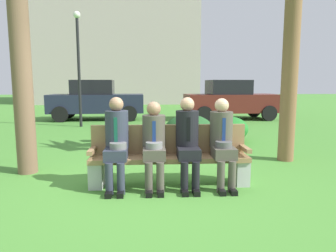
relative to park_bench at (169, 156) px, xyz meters
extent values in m
plane|color=#478732|center=(-0.25, -0.09, -0.44)|extent=(80.00, 80.00, 0.00)
cube|color=#99754C|center=(0.00, -0.06, -0.02)|extent=(2.37, 0.44, 0.07)
cube|color=#99754C|center=(0.00, 0.13, 0.24)|extent=(2.37, 0.06, 0.45)
cube|color=#99754C|center=(-1.15, -0.06, 0.11)|extent=(0.08, 0.44, 0.06)
cube|color=#99754C|center=(1.15, -0.06, 0.11)|extent=(0.08, 0.44, 0.06)
cube|color=#BBBBBB|center=(-1.09, -0.06, -0.25)|extent=(0.20, 0.37, 0.38)
cube|color=#BBBBBB|center=(1.09, -0.06, -0.25)|extent=(0.20, 0.37, 0.38)
cube|color=#2D3342|center=(-0.78, -0.23, 0.09)|extent=(0.32, 0.38, 0.16)
cylinder|color=#2D3342|center=(-0.86, -0.42, -0.21)|extent=(0.11, 0.11, 0.45)
cylinder|color=#2D3342|center=(-0.70, -0.42, -0.21)|extent=(0.11, 0.11, 0.45)
cube|color=black|center=(-0.86, -0.48, -0.40)|extent=(0.09, 0.22, 0.07)
cube|color=black|center=(-0.70, -0.48, -0.40)|extent=(0.09, 0.22, 0.07)
cylinder|color=#2D3342|center=(-0.78, -0.04, 0.42)|extent=(0.34, 0.34, 0.56)
cube|color=#144C3D|center=(-0.78, -0.21, 0.44)|extent=(0.05, 0.01, 0.36)
sphere|color=#9E7556|center=(-0.78, -0.04, 0.79)|extent=(0.21, 0.21, 0.21)
cylinder|color=slate|center=(-0.74, -0.25, 0.22)|extent=(0.24, 0.24, 0.09)
cube|color=#4C473D|center=(-0.23, -0.23, 0.09)|extent=(0.32, 0.38, 0.16)
cylinder|color=#4C473D|center=(-0.31, -0.42, -0.21)|extent=(0.11, 0.11, 0.45)
cylinder|color=#4C473D|center=(-0.15, -0.42, -0.21)|extent=(0.11, 0.11, 0.45)
cube|color=black|center=(-0.31, -0.48, -0.40)|extent=(0.09, 0.22, 0.07)
cube|color=black|center=(-0.15, -0.48, -0.40)|extent=(0.09, 0.22, 0.07)
cylinder|color=#4C473D|center=(-0.23, -0.04, 0.39)|extent=(0.34, 0.34, 0.49)
cube|color=navy|center=(-0.23, -0.21, 0.41)|extent=(0.05, 0.01, 0.31)
sphere|color=#9E7556|center=(-0.23, -0.04, 0.72)|extent=(0.21, 0.21, 0.21)
cylinder|color=slate|center=(-0.23, -0.25, 0.22)|extent=(0.24, 0.24, 0.09)
cube|color=black|center=(0.26, -0.23, 0.09)|extent=(0.32, 0.38, 0.16)
cylinder|color=black|center=(0.18, -0.42, -0.21)|extent=(0.11, 0.11, 0.45)
cylinder|color=black|center=(0.34, -0.42, -0.21)|extent=(0.11, 0.11, 0.45)
cube|color=black|center=(0.18, -0.48, -0.40)|extent=(0.09, 0.22, 0.07)
cube|color=black|center=(0.34, -0.48, -0.40)|extent=(0.09, 0.22, 0.07)
cylinder|color=black|center=(0.26, -0.04, 0.42)|extent=(0.34, 0.34, 0.55)
cube|color=black|center=(0.26, -0.21, 0.44)|extent=(0.05, 0.01, 0.35)
sphere|color=tan|center=(0.26, -0.04, 0.79)|extent=(0.21, 0.21, 0.21)
cube|color=#4C473D|center=(0.78, -0.23, 0.09)|extent=(0.32, 0.38, 0.16)
cylinder|color=#4C473D|center=(0.70, -0.42, -0.21)|extent=(0.11, 0.11, 0.45)
cylinder|color=#4C473D|center=(0.86, -0.42, -0.21)|extent=(0.11, 0.11, 0.45)
cube|color=black|center=(0.70, -0.48, -0.40)|extent=(0.09, 0.22, 0.07)
cube|color=black|center=(0.86, -0.48, -0.40)|extent=(0.09, 0.22, 0.07)
cylinder|color=#4C473D|center=(0.78, -0.04, 0.41)|extent=(0.34, 0.34, 0.53)
cube|color=navy|center=(0.78, -0.21, 0.43)|extent=(0.05, 0.01, 0.34)
sphere|color=tan|center=(0.78, -0.04, 0.77)|extent=(0.21, 0.21, 0.21)
cylinder|color=#515151|center=(0.77, -0.25, 0.22)|extent=(0.24, 0.24, 0.09)
cylinder|color=brown|center=(2.43, 1.32, 1.61)|extent=(0.31, 0.31, 4.09)
cylinder|color=brown|center=(-2.41, 0.75, 1.80)|extent=(0.32, 0.32, 4.48)
ellipsoid|color=#227226|center=(1.78, 3.39, -0.10)|extent=(1.07, 0.99, 0.67)
ellipsoid|color=#286130|center=(1.66, 2.97, -0.17)|extent=(0.87, 0.79, 0.54)
ellipsoid|color=#225224|center=(0.68, 2.99, -0.06)|extent=(1.22, 1.12, 0.76)
cube|color=#1E2338|center=(-2.52, 8.64, 0.26)|extent=(3.96, 1.71, 0.76)
cube|color=black|center=(-2.67, 8.63, 0.94)|extent=(1.75, 1.43, 0.60)
cylinder|color=black|center=(-1.18, 9.47, -0.12)|extent=(0.65, 0.17, 0.64)
cylinder|color=black|center=(-1.12, 7.91, -0.12)|extent=(0.65, 0.17, 0.64)
cylinder|color=black|center=(-3.91, 9.36, -0.12)|extent=(0.65, 0.17, 0.64)
cylinder|color=black|center=(-3.85, 7.80, -0.12)|extent=(0.65, 0.17, 0.64)
cube|color=#591E19|center=(3.21, 8.39, 0.26)|extent=(3.99, 1.81, 0.76)
cube|color=black|center=(3.06, 8.38, 0.94)|extent=(1.79, 1.47, 0.60)
cylinder|color=black|center=(4.52, 9.26, -0.12)|extent=(0.65, 0.18, 0.64)
cylinder|color=black|center=(4.62, 7.70, -0.12)|extent=(0.65, 0.18, 0.64)
cylinder|color=black|center=(1.79, 9.08, -0.12)|extent=(0.65, 0.18, 0.64)
cylinder|color=black|center=(1.90, 7.53, -0.12)|extent=(0.65, 0.18, 0.64)
cylinder|color=black|center=(-2.75, 6.52, 1.44)|extent=(0.10, 0.10, 3.75)
sphere|color=white|center=(-2.75, 6.52, 3.43)|extent=(0.24, 0.24, 0.24)
cube|color=#B7A4A0|center=(-2.62, 21.49, 6.28)|extent=(12.13, 7.13, 13.44)
camera|label=1|loc=(-0.30, -4.54, 1.09)|focal=32.73mm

